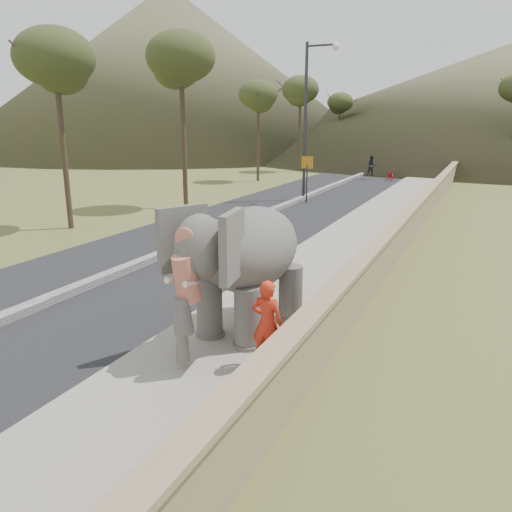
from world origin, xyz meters
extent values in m
plane|color=olive|center=(0.00, 0.00, 0.00)|extent=(160.00, 160.00, 0.00)
cube|color=black|center=(-5.00, 10.00, 0.01)|extent=(7.00, 120.00, 0.03)
cube|color=black|center=(-5.00, 10.00, 0.11)|extent=(0.35, 120.00, 0.22)
cube|color=#9E9687|center=(0.00, 10.00, 0.07)|extent=(3.00, 120.00, 0.15)
cube|color=tan|center=(1.65, 10.00, 0.55)|extent=(0.30, 120.00, 1.10)
cylinder|color=#303135|center=(-5.00, 18.29, 4.00)|extent=(0.16, 0.16, 8.00)
cylinder|color=#303135|center=(-4.20, 18.29, 7.80)|extent=(1.60, 0.10, 0.10)
sphere|color=#FFF2CC|center=(-3.50, 18.29, 7.70)|extent=(0.36, 0.36, 0.36)
cylinder|color=#2D2D33|center=(-4.50, 17.34, 1.00)|extent=(0.08, 0.08, 2.00)
cube|color=#C47412|center=(-4.50, 17.34, 2.10)|extent=(0.60, 0.05, 0.60)
cone|color=brown|center=(-38.00, 55.00, 11.00)|extent=(60.00, 60.00, 22.00)
cone|color=brown|center=(5.00, 70.00, 7.00)|extent=(80.00, 80.00, 14.00)
imported|color=red|center=(0.95, -0.25, 0.91)|extent=(0.55, 0.36, 1.52)
imported|color=maroon|center=(-2.42, 29.72, 0.42)|extent=(1.11, 1.67, 0.83)
imported|color=black|center=(-3.80, 29.72, 0.99)|extent=(0.88, 0.80, 1.49)
camera|label=1|loc=(4.00, -7.29, 4.15)|focal=35.00mm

